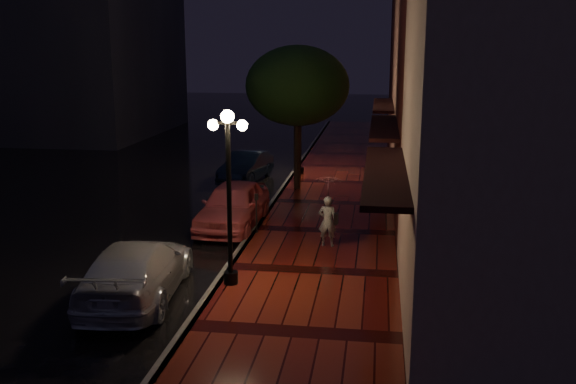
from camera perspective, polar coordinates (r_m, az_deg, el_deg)
The scene contains 15 objects.
ground at distance 20.92m, azimuth -2.92°, elevation -3.56°, with size 120.00×120.00×0.00m, color black.
sidewalk at distance 20.60m, azimuth 3.24°, elevation -3.61°, with size 4.50×60.00×0.15m, color #410D0B.
curb at distance 20.90m, azimuth -2.92°, elevation -3.36°, with size 0.25×60.00×0.15m, color #595451.
storefront_near at distance 14.14m, azimuth 20.89°, elevation 5.23°, with size 5.00×8.00×8.50m, color gray.
storefront_mid at distance 21.91m, azimuth 16.63°, elevation 11.27°, with size 5.00×8.00×11.00m, color #511914.
storefront_far at distance 29.88m, azimuth 14.31°, elevation 9.80°, with size 5.00×8.00×9.00m, color #8C5951.
storefront_extra at distance 39.82m, azimuth 12.85°, elevation 11.29°, with size 5.00×12.00×10.00m, color #511914.
streetlamp_near at distance 15.47m, azimuth -5.28°, elevation 0.42°, with size 0.96×0.36×4.31m.
streetlamp_far at distance 29.09m, azimuth 1.09°, elevation 6.36°, with size 0.96×0.36×4.31m.
street_tree at distance 25.94m, azimuth 0.86°, elevation 9.21°, with size 4.16×4.16×5.80m.
pink_car at distance 21.28m, azimuth -4.90°, elevation -1.18°, with size 1.80×4.48×1.53m, color #D5585D.
navy_car at distance 28.57m, azimuth -3.75°, elevation 2.26°, with size 1.38×3.96×1.30m, color black.
silver_car at distance 15.78m, azimuth -13.32°, elevation -6.78°, with size 1.98×4.88×1.42m, color #ABABB3.
woman_with_umbrella at distance 18.67m, azimuth 3.57°, elevation -0.71°, with size 0.87×0.89×2.10m.
parking_meter at distance 20.13m, azimuth -2.83°, elevation -1.52°, with size 0.14×0.12×1.26m.
Camera 1 is at (3.88, -19.68, 5.94)m, focal length 40.00 mm.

